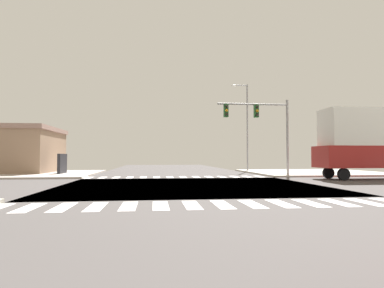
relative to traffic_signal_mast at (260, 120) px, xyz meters
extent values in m
cube|color=#454040|center=(-6.38, -7.39, -4.51)|extent=(14.00, 90.00, 0.05)
cube|color=#454040|center=(-6.38, -7.39, -4.51)|extent=(90.00, 12.00, 0.05)
cube|color=#B2ADA3|center=(6.62, 4.61, -4.42)|extent=(12.00, 12.00, 0.14)
cube|color=#B8ACA4|center=(-19.38, 4.61, -4.42)|extent=(12.00, 12.00, 0.14)
cube|color=silver|center=(-12.13, -14.69, -4.49)|extent=(0.50, 2.00, 0.01)
cube|color=silver|center=(-11.13, -14.69, -4.49)|extent=(0.50, 2.00, 0.01)
cube|color=silver|center=(-10.13, -14.69, -4.49)|extent=(0.50, 2.00, 0.01)
cube|color=silver|center=(-9.13, -14.69, -4.49)|extent=(0.50, 2.00, 0.01)
cube|color=silver|center=(-8.13, -14.69, -4.49)|extent=(0.50, 2.00, 0.01)
cube|color=silver|center=(-7.13, -14.69, -4.49)|extent=(0.50, 2.00, 0.01)
cube|color=silver|center=(-6.13, -14.69, -4.49)|extent=(0.50, 2.00, 0.01)
cube|color=silver|center=(-5.13, -14.69, -4.49)|extent=(0.50, 2.00, 0.01)
cube|color=silver|center=(-4.13, -14.69, -4.49)|extent=(0.50, 2.00, 0.01)
cube|color=silver|center=(-3.13, -14.69, -4.49)|extent=(0.50, 2.00, 0.01)
cube|color=silver|center=(-2.13, -14.69, -4.49)|extent=(0.50, 2.00, 0.01)
cube|color=silver|center=(-1.13, -14.69, -4.49)|extent=(0.50, 2.00, 0.01)
cube|color=silver|center=(-13.13, -0.09, -4.49)|extent=(0.50, 2.00, 0.01)
cube|color=silver|center=(-12.13, -0.09, -4.49)|extent=(0.50, 2.00, 0.01)
cube|color=silver|center=(-11.13, -0.09, -4.49)|extent=(0.50, 2.00, 0.01)
cube|color=silver|center=(-10.13, -0.09, -4.49)|extent=(0.50, 2.00, 0.01)
cube|color=silver|center=(-9.13, -0.09, -4.49)|extent=(0.50, 2.00, 0.01)
cube|color=silver|center=(-8.13, -0.09, -4.49)|extent=(0.50, 2.00, 0.01)
cube|color=silver|center=(-7.13, -0.09, -4.49)|extent=(0.50, 2.00, 0.01)
cube|color=silver|center=(-6.13, -0.09, -4.49)|extent=(0.50, 2.00, 0.01)
cube|color=silver|center=(-5.13, -0.09, -4.49)|extent=(0.50, 2.00, 0.01)
cube|color=silver|center=(-4.13, -0.09, -4.49)|extent=(0.50, 2.00, 0.01)
cube|color=silver|center=(-3.13, -0.09, -4.49)|extent=(0.50, 2.00, 0.01)
cube|color=silver|center=(-2.13, -0.09, -4.49)|extent=(0.50, 2.00, 0.01)
cube|color=silver|center=(-1.13, -0.09, -4.49)|extent=(0.50, 2.00, 0.01)
cube|color=silver|center=(-0.13, -0.09, -4.49)|extent=(0.50, 2.00, 0.01)
cylinder|color=gray|center=(2.26, 0.02, -1.43)|extent=(0.20, 0.20, 6.11)
cylinder|color=gray|center=(-0.58, 0.02, 1.22)|extent=(5.69, 0.14, 0.14)
cube|color=#1E5123|center=(-0.30, 0.02, 0.67)|extent=(0.32, 0.40, 1.00)
sphere|color=black|center=(-0.30, -0.22, 0.98)|extent=(0.22, 0.22, 0.22)
sphere|color=orange|center=(-0.30, -0.22, 0.67)|extent=(0.22, 0.22, 0.22)
sphere|color=black|center=(-0.30, -0.22, 0.36)|extent=(0.22, 0.22, 0.22)
cube|color=#1E5123|center=(-2.75, 0.02, 0.67)|extent=(0.32, 0.40, 1.00)
sphere|color=black|center=(-2.75, -0.22, 0.98)|extent=(0.22, 0.22, 0.22)
sphere|color=orange|center=(-2.75, -0.22, 0.67)|extent=(0.22, 0.22, 0.22)
sphere|color=black|center=(-2.75, -0.22, 0.36)|extent=(0.22, 0.22, 0.22)
cylinder|color=gray|center=(1.37, 8.34, 0.08)|extent=(0.16, 0.16, 9.14)
cylinder|color=gray|center=(0.67, 8.34, 4.55)|extent=(1.40, 0.10, 0.10)
ellipsoid|color=silver|center=(-0.03, 8.34, 4.50)|extent=(0.60, 0.32, 0.20)
cube|color=black|center=(-16.09, 3.90, -3.59)|extent=(0.24, 2.20, 1.80)
cylinder|color=black|center=(4.04, -2.93, -4.09)|extent=(0.80, 0.26, 0.80)
cylinder|color=black|center=(4.04, -4.85, -4.09)|extent=(0.80, 0.26, 0.80)
cube|color=maroon|center=(6.49, -3.89, -2.95)|extent=(7.20, 2.40, 1.49)
cube|color=white|center=(5.41, -3.89, -0.92)|extent=(4.18, 2.30, 2.56)
camera|label=1|loc=(-8.35, -25.34, -2.93)|focal=30.99mm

